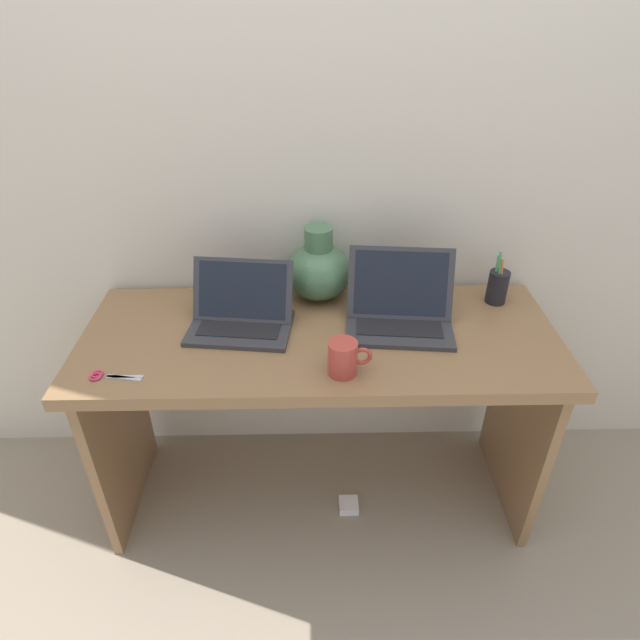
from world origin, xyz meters
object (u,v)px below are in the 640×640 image
object	(u,v)px
pen_cup	(498,286)
laptop_left	(241,311)
scissors	(106,376)
laptop_right	(400,306)
coffee_mug	(344,358)
power_brick	(349,505)
green_vase	(319,270)

from	to	relation	value
pen_cup	laptop_left	bearing A→B (deg)	-171.60
laptop_left	pen_cup	world-z (taller)	laptop_left
laptop_left	scissors	xyz separation A→B (m)	(-0.35, -0.25, -0.05)
laptop_right	coffee_mug	distance (m)	0.31
power_brick	laptop_left	bearing A→B (deg)	159.75
laptop_left	power_brick	distance (m)	0.85
scissors	laptop_left	bearing A→B (deg)	35.92
laptop_left	power_brick	bearing A→B (deg)	-20.25
pen_cup	power_brick	size ratio (longest dim) A/B	2.69
green_vase	power_brick	size ratio (longest dim) A/B	3.57
green_vase	power_brick	world-z (taller)	green_vase
green_vase	scissors	world-z (taller)	green_vase
green_vase	pen_cup	size ratio (longest dim) A/B	1.32
scissors	green_vase	bearing A→B (deg)	35.90
coffee_mug	laptop_left	bearing A→B (deg)	140.99
laptop_right	scissors	world-z (taller)	laptop_right
pen_cup	scissors	xyz separation A→B (m)	(-1.18, -0.37, -0.06)
coffee_mug	pen_cup	size ratio (longest dim) A/B	0.64
power_brick	laptop_right	bearing A→B (deg)	42.46
laptop_left	power_brick	world-z (taller)	laptop_left
laptop_right	pen_cup	distance (m)	0.36
laptop_right	power_brick	bearing A→B (deg)	-137.54
coffee_mug	scissors	xyz separation A→B (m)	(-0.65, -0.01, -0.05)
coffee_mug	pen_cup	xyz separation A→B (m)	(0.53, 0.37, 0.01)
coffee_mug	pen_cup	bearing A→B (deg)	34.75
pen_cup	laptop_right	bearing A→B (deg)	-160.82
power_brick	coffee_mug	bearing A→B (deg)	-110.71
pen_cup	power_brick	xyz separation A→B (m)	(-0.49, -0.25, -0.78)
green_vase	scissors	distance (m)	0.73
coffee_mug	scissors	bearing A→B (deg)	-179.39
laptop_left	pen_cup	xyz separation A→B (m)	(0.83, 0.12, 0.01)
laptop_left	laptop_right	distance (m)	0.49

